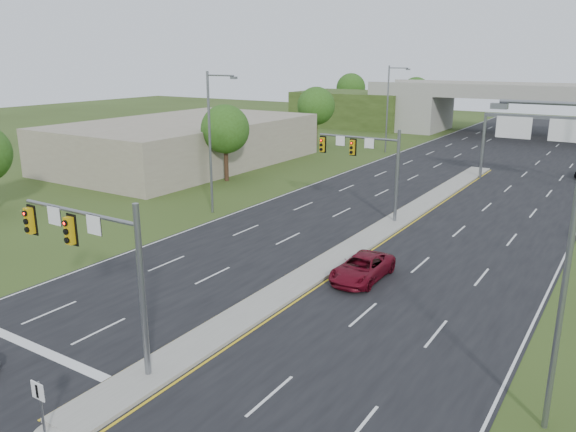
% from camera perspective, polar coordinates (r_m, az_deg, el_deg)
% --- Properties ---
extents(ground, '(240.00, 240.00, 0.00)m').
position_cam_1_polar(ground, '(23.35, -13.97, -15.62)').
color(ground, '#2F4117').
rests_on(ground, ground).
extents(road, '(24.00, 160.00, 0.02)m').
position_cam_1_polar(road, '(52.00, 14.92, 1.96)').
color(road, black).
rests_on(road, ground).
extents(median, '(2.00, 54.00, 0.16)m').
position_cam_1_polar(median, '(41.06, 9.72, -1.25)').
color(median, gray).
rests_on(median, road).
extents(median_nose, '(2.00, 2.00, 0.16)m').
position_cam_1_polar(median_nose, '(21.27, -22.22, -19.54)').
color(median_nose, gray).
rests_on(median_nose, road).
extents(lane_markings, '(23.72, 160.00, 0.01)m').
position_cam_1_polar(lane_markings, '(46.59, 11.89, 0.60)').
color(lane_markings, gold).
rests_on(lane_markings, road).
extents(signal_mast_near, '(6.62, 0.60, 7.00)m').
position_cam_1_polar(signal_mast_near, '(22.91, -18.82, -3.57)').
color(signal_mast_near, slate).
rests_on(signal_mast_near, ground).
extents(signal_mast_far, '(6.62, 0.60, 7.00)m').
position_cam_1_polar(signal_mast_far, '(42.58, 8.22, 5.84)').
color(signal_mast_far, slate).
rests_on(signal_mast_far, ground).
extents(keep_right_sign, '(0.60, 0.13, 2.20)m').
position_cam_1_polar(keep_right_sign, '(20.27, -23.90, -16.83)').
color(keep_right_sign, slate).
rests_on(keep_right_sign, ground).
extents(sign_gantry, '(11.58, 0.44, 6.67)m').
position_cam_1_polar(sign_gantry, '(59.23, 24.51, 7.88)').
color(sign_gantry, slate).
rests_on(sign_gantry, ground).
extents(overpass, '(80.00, 14.00, 8.10)m').
position_cam_1_polar(overpass, '(94.91, 23.65, 9.43)').
color(overpass, gray).
rests_on(overpass, ground).
extents(lightpole_l_mid, '(2.85, 0.25, 11.00)m').
position_cam_1_polar(lightpole_l_mid, '(44.09, -7.76, 8.01)').
color(lightpole_l_mid, slate).
rests_on(lightpole_l_mid, ground).
extents(lightpole_l_far, '(2.85, 0.25, 11.00)m').
position_cam_1_polar(lightpole_l_far, '(74.18, 10.21, 11.04)').
color(lightpole_l_far, slate).
rests_on(lightpole_l_far, ground).
extents(lightpole_r_near, '(2.85, 0.25, 11.00)m').
position_cam_1_polar(lightpole_r_near, '(19.34, 26.04, -3.60)').
color(lightpole_r_near, slate).
rests_on(lightpole_r_near, ground).
extents(tree_l_near, '(4.80, 4.80, 7.60)m').
position_cam_1_polar(tree_l_near, '(56.09, -6.40, 8.75)').
color(tree_l_near, '#382316').
rests_on(tree_l_near, ground).
extents(tree_l_mid, '(5.20, 5.20, 8.12)m').
position_cam_1_polar(tree_l_mid, '(78.93, 2.88, 11.10)').
color(tree_l_mid, '#382316').
rests_on(tree_l_mid, ground).
extents(tree_back_a, '(6.00, 6.00, 8.85)m').
position_cam_1_polar(tree_back_a, '(119.85, 6.40, 12.80)').
color(tree_back_a, '#382316').
rests_on(tree_back_a, ground).
extents(tree_back_b, '(5.60, 5.60, 8.32)m').
position_cam_1_polar(tree_back_b, '(114.37, 12.84, 12.21)').
color(tree_back_b, '#382316').
rests_on(tree_back_b, ground).
extents(commercial_building, '(18.00, 30.00, 5.00)m').
position_cam_1_polar(commercial_building, '(66.68, -10.39, 7.39)').
color(commercial_building, gray).
rests_on(commercial_building, ground).
extents(car_far_a, '(2.27, 4.91, 1.36)m').
position_cam_1_polar(car_far_a, '(31.63, 7.54, -5.24)').
color(car_far_a, '#610918').
rests_on(car_far_a, road).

